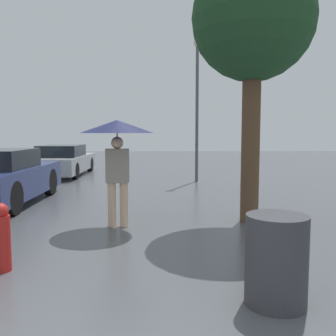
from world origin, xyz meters
The scene contains 6 objects.
pedestrian centered at (-0.26, 4.49, 1.53)m, with size 1.24×1.24×1.81m.
parked_car_farthest centered at (-3.24, 12.26, 0.53)m, with size 1.66×4.28×1.13m.
tree centered at (2.07, 4.80, 3.49)m, with size 2.13×2.13×4.62m.
street_lamp centered at (1.62, 10.35, 2.85)m, with size 0.26×0.26×4.57m.
trash_bin centered at (1.57, 1.54, 0.43)m, with size 0.58×0.58×0.85m.
fire_hydrant centered at (-1.36, 2.43, 0.40)m, with size 0.21×0.21×0.80m.
Camera 1 is at (0.51, -1.83, 1.61)m, focal length 40.00 mm.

